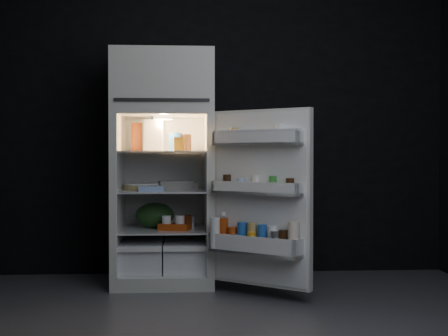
{
  "coord_description": "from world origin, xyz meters",
  "views": [
    {
      "loc": [
        -0.2,
        -3.54,
        1.0
      ],
      "look_at": [
        0.09,
        1.0,
        0.9
      ],
      "focal_mm": 50.0,
      "sensor_mm": 36.0,
      "label": 1
    }
  ],
  "objects": [
    {
      "name": "floor",
      "position": [
        0.0,
        0.0,
        0.0
      ],
      "size": [
        4.0,
        3.4,
        0.0
      ],
      "primitive_type": "cube",
      "color": "#4F4F54",
      "rests_on": "ground"
    },
    {
      "name": "small_can_silver",
      "position": [
        -0.13,
        1.4,
        0.47
      ],
      "size": [
        0.07,
        0.07,
        0.09
      ],
      "primitive_type": "cylinder",
      "rotation": [
        0.0,
        0.0,
        -0.08
      ],
      "color": "#B9B9BD",
      "rests_on": "refrigerator"
    },
    {
      "name": "wrapped_pkg",
      "position": [
        -0.16,
        1.4,
        0.75
      ],
      "size": [
        0.14,
        0.13,
        0.05
      ],
      "primitive_type": "cube",
      "rotation": [
        0.0,
        0.0,
        0.33
      ],
      "color": "#F4E0C7",
      "rests_on": "refrigerator"
    },
    {
      "name": "wall_front",
      "position": [
        0.0,
        -1.7,
        1.35
      ],
      "size": [
        4.0,
        0.0,
        2.7
      ],
      "primitive_type": "cube",
      "color": "black",
      "rests_on": "ground"
    },
    {
      "name": "flat_package",
      "position": [
        -0.44,
        1.08,
        0.75
      ],
      "size": [
        0.19,
        0.09,
        0.04
      ],
      "primitive_type": "cube",
      "rotation": [
        0.0,
        0.0,
        -0.01
      ],
      "color": "#86A3CF",
      "rests_on": "refrigerator"
    },
    {
      "name": "small_can_red",
      "position": [
        -0.18,
        1.4,
        0.47
      ],
      "size": [
        0.09,
        0.09,
        0.09
      ],
      "primitive_type": "cylinder",
      "rotation": [
        0.0,
        0.0,
        -0.27
      ],
      "color": "#A53A0E",
      "rests_on": "refrigerator"
    },
    {
      "name": "jam_jar",
      "position": [
        -0.2,
        1.34,
        1.09
      ],
      "size": [
        0.13,
        0.13,
        0.13
      ],
      "primitive_type": "cylinder",
      "rotation": [
        0.0,
        0.0,
        -0.24
      ],
      "color": "black",
      "rests_on": "refrigerator"
    },
    {
      "name": "mayo_jar",
      "position": [
        -0.27,
        1.32,
        1.1
      ],
      "size": [
        0.12,
        0.12,
        0.14
      ],
      "primitive_type": "cylinder",
      "rotation": [
        0.0,
        0.0,
        0.15
      ],
      "color": "blue",
      "rests_on": "refrigerator"
    },
    {
      "name": "produce_bag",
      "position": [
        -0.43,
        1.33,
        0.52
      ],
      "size": [
        0.31,
        0.27,
        0.2
      ],
      "primitive_type": "ellipsoid",
      "rotation": [
        0.0,
        0.0,
        -0.06
      ],
      "color": "#193815",
      "rests_on": "refrigerator"
    },
    {
      "name": "egg_carton",
      "position": [
        -0.26,
        1.26,
        0.76
      ],
      "size": [
        0.28,
        0.16,
        0.07
      ],
      "primitive_type": "cube",
      "rotation": [
        0.0,
        0.0,
        0.24
      ],
      "color": "gray",
      "rests_on": "refrigerator"
    },
    {
      "name": "refrigerator",
      "position": [
        -0.36,
        1.32,
        0.96
      ],
      "size": [
        0.76,
        0.71,
        1.78
      ],
      "color": "silver",
      "rests_on": "ground"
    },
    {
      "name": "pie",
      "position": [
        -0.51,
        1.31,
        0.75
      ],
      "size": [
        0.32,
        0.32,
        0.04
      ],
      "primitive_type": "cylinder",
      "rotation": [
        0.0,
        0.0,
        0.02
      ],
      "color": "tan",
      "rests_on": "refrigerator"
    },
    {
      "name": "small_carton",
      "position": [
        -0.24,
        1.08,
        1.08
      ],
      "size": [
        0.08,
        0.06,
        0.1
      ],
      "primitive_type": "cube",
      "rotation": [
        0.0,
        0.0,
        0.11
      ],
      "color": "orange",
      "rests_on": "refrigerator"
    },
    {
      "name": "wall_back",
      "position": [
        0.0,
        1.7,
        1.35
      ],
      "size": [
        4.0,
        0.0,
        2.7
      ],
      "primitive_type": "cube",
      "color": "black",
      "rests_on": "ground"
    },
    {
      "name": "yogurt_tray",
      "position": [
        -0.28,
        1.17,
        0.45
      ],
      "size": [
        0.26,
        0.19,
        0.05
      ],
      "primitive_type": "cube",
      "rotation": [
        0.0,
        0.0,
        -0.31
      ],
      "color": "#A53A0E",
      "rests_on": "refrigerator"
    },
    {
      "name": "milk_jug",
      "position": [
        -0.43,
        1.3,
        1.15
      ],
      "size": [
        0.15,
        0.15,
        0.24
      ],
      "primitive_type": "cube",
      "rotation": [
        0.0,
        0.0,
        -0.09
      ],
      "color": "white",
      "rests_on": "refrigerator"
    },
    {
      "name": "fridge_door",
      "position": [
        0.31,
        0.71,
        0.68
      ],
      "size": [
        0.69,
        0.59,
        1.22
      ],
      "color": "silver",
      "rests_on": "ground"
    },
    {
      "name": "amber_bottle",
      "position": [
        -0.57,
        1.37,
        1.14
      ],
      "size": [
        0.1,
        0.1,
        0.22
      ],
      "primitive_type": "cylinder",
      "rotation": [
        0.0,
        0.0,
        -0.31
      ],
      "color": "#BF511E",
      "rests_on": "refrigerator"
    }
  ]
}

